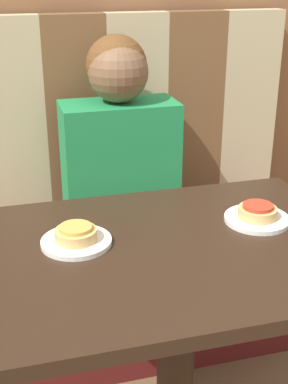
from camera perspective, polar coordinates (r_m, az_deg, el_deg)
booth_seat at (r=2.10m, az=-2.34°, el=-9.95°), size 1.37×0.49×0.50m
booth_backrest at (r=2.03m, az=-3.96°, el=8.10°), size 1.37×0.07×0.74m
dining_table at (r=1.36m, az=3.62°, el=-9.93°), size 0.90×0.67×0.77m
person at (r=1.85m, az=-2.66°, el=5.67°), size 0.39×0.23×0.69m
plate_left at (r=1.30m, az=-7.23°, el=-5.28°), size 0.17×0.17×0.01m
plate_right at (r=1.44m, az=11.95°, el=-2.84°), size 0.17×0.17×0.01m
pizza_left at (r=1.29m, az=-7.28°, el=-4.40°), size 0.10×0.10×0.04m
pizza_right at (r=1.43m, az=12.02°, el=-2.03°), size 0.10×0.10×0.04m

